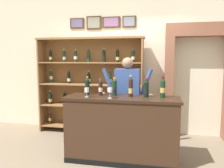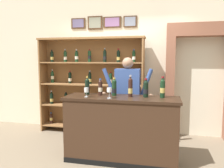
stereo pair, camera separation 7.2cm
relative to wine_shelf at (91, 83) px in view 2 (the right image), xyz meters
name	(u,v)px [view 2 (the right image)]	position (x,y,z in m)	size (l,w,h in m)	color
ground_plane	(112,159)	(0.72, -1.22, -1.09)	(14.00, 14.00, 0.02)	#7A6B56
back_wall	(127,54)	(0.72, 0.32, 0.60)	(12.00, 0.19, 3.37)	beige
wine_shelf	(91,83)	(0.00, 0.00, 0.00)	(2.28, 0.37, 2.03)	olive
archway_doorway	(199,75)	(2.21, 0.19, 0.19)	(1.32, 0.45, 2.28)	brown
tasting_counter	(121,129)	(0.88, -1.22, -0.58)	(1.76, 0.57, 1.01)	#382316
shopkeeper	(127,92)	(0.88, -0.65, -0.08)	(0.93, 0.22, 1.62)	#2D3347
tasting_bottle_prosecco	(87,86)	(0.28, -1.10, 0.06)	(0.07, 0.07, 0.30)	black
tasting_bottle_brunello	(100,87)	(0.52, -1.13, 0.06)	(0.07, 0.07, 0.27)	black
tasting_bottle_chianti	(114,87)	(0.74, -1.10, 0.06)	(0.08, 0.08, 0.29)	black
tasting_bottle_rosso	(130,87)	(1.00, -1.15, 0.08)	(0.07, 0.07, 0.34)	black
tasting_bottle_bianco	(146,89)	(1.24, -1.15, 0.06)	(0.08, 0.08, 0.29)	black
tasting_bottle_vin_santo	(163,88)	(1.49, -1.14, 0.08)	(0.07, 0.07, 0.32)	black
wine_glass_spare	(86,91)	(0.35, -1.33, 0.03)	(0.07, 0.07, 0.14)	silver
wine_glass_right	(109,90)	(0.72, -1.37, 0.05)	(0.07, 0.07, 0.16)	silver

